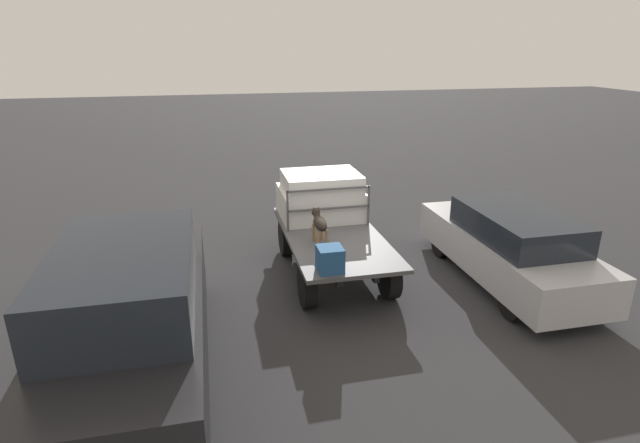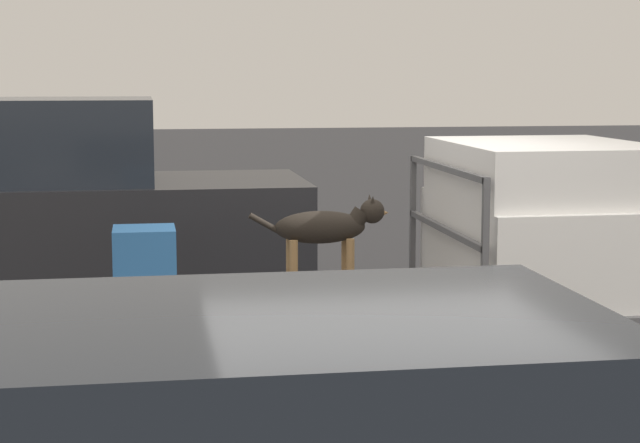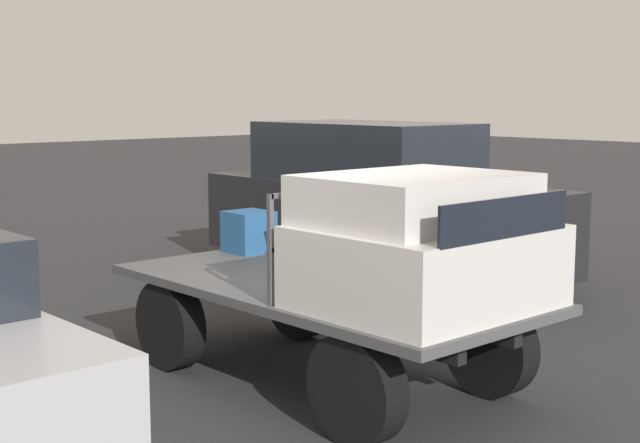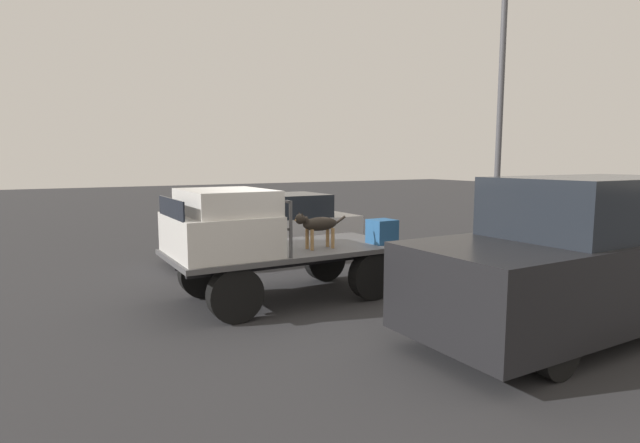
{
  "view_description": "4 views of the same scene",
  "coord_description": "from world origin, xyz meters",
  "px_view_note": "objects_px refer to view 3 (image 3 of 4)",
  "views": [
    {
      "loc": [
        -9.27,
        2.39,
        4.61
      ],
      "look_at": [
        -0.45,
        0.37,
        1.35
      ],
      "focal_mm": 28.0,
      "sensor_mm": 36.0,
      "label": 1
    },
    {
      "loc": [
        -1.68,
        -6.98,
        2.39
      ],
      "look_at": [
        -0.45,
        0.37,
        1.35
      ],
      "focal_mm": 60.0,
      "sensor_mm": 36.0,
      "label": 2
    },
    {
      "loc": [
        5.66,
        -5.15,
        2.52
      ],
      "look_at": [
        -0.45,
        0.37,
        1.35
      ],
      "focal_mm": 50.0,
      "sensor_mm": 36.0,
      "label": 3
    },
    {
      "loc": [
        3.73,
        7.59,
        2.38
      ],
      "look_at": [
        -0.45,
        0.37,
        1.35
      ],
      "focal_mm": 28.0,
      "sensor_mm": 36.0,
      "label": 4
    }
  ],
  "objects_px": {
    "cargo_crate": "(249,232)",
    "parked_pickup_far": "(375,204)",
    "flatbed_truck": "(323,312)",
    "dog": "(324,227)"
  },
  "relations": [
    {
      "from": "cargo_crate",
      "to": "flatbed_truck",
      "type": "bearing_deg",
      "value": -15.87
    },
    {
      "from": "flatbed_truck",
      "to": "cargo_crate",
      "type": "distance_m",
      "value": 1.8
    },
    {
      "from": "dog",
      "to": "parked_pickup_far",
      "type": "relative_size",
      "value": 0.19
    },
    {
      "from": "flatbed_truck",
      "to": "cargo_crate",
      "type": "relative_size",
      "value": 9.24
    },
    {
      "from": "cargo_crate",
      "to": "parked_pickup_far",
      "type": "relative_size",
      "value": 0.08
    },
    {
      "from": "dog",
      "to": "cargo_crate",
      "type": "distance_m",
      "value": 1.31
    },
    {
      "from": "cargo_crate",
      "to": "parked_pickup_far",
      "type": "xyz_separation_m",
      "value": [
        -1.17,
        3.08,
        -0.07
      ]
    },
    {
      "from": "flatbed_truck",
      "to": "cargo_crate",
      "type": "height_order",
      "value": "cargo_crate"
    },
    {
      "from": "dog",
      "to": "parked_pickup_far",
      "type": "bearing_deg",
      "value": 117.02
    },
    {
      "from": "parked_pickup_far",
      "to": "cargo_crate",
      "type": "bearing_deg",
      "value": -80.01
    }
  ]
}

